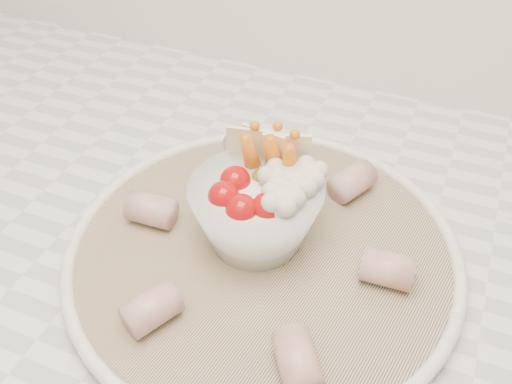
% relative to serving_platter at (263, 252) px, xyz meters
% --- Properties ---
extents(serving_platter, '(0.42, 0.42, 0.02)m').
position_rel_serving_platter_xyz_m(serving_platter, '(0.00, 0.00, 0.00)').
color(serving_platter, navy).
rests_on(serving_platter, kitchen_counter).
extents(veggie_bowl, '(0.12, 0.12, 0.10)m').
position_rel_serving_platter_xyz_m(veggie_bowl, '(-0.01, 0.01, 0.04)').
color(veggie_bowl, white).
rests_on(veggie_bowl, serving_platter).
extents(cured_meat_rolls, '(0.27, 0.27, 0.03)m').
position_rel_serving_platter_xyz_m(cured_meat_rolls, '(0.00, 0.00, 0.02)').
color(cured_meat_rolls, '#AD524F').
rests_on(cured_meat_rolls, serving_platter).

